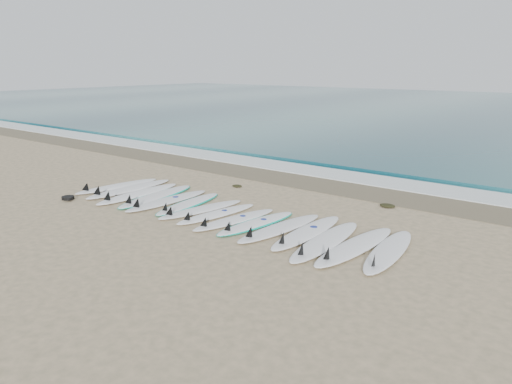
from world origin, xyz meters
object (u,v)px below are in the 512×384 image
Objects in this scene: surfboard_0 at (115,186)px; surfboard_14 at (388,251)px; leash_coil at (68,198)px; surfboard_7 at (215,214)px.

surfboard_0 is 0.99× the size of surfboard_14.
leash_coil is at bearing -80.95° from surfboard_0.
surfboard_0 reaches higher than surfboard_7.
surfboard_0 is 8.28m from surfboard_14.
surfboard_14 is at bearing 10.69° from leash_coil.
surfboard_14 reaches higher than leash_coil.
surfboard_7 is 5.18× the size of leash_coil.
surfboard_7 is at bearing 2.99° from surfboard_0.
leash_coil is at bearing -154.91° from surfboard_7.
surfboard_7 is 0.89× the size of surfboard_14.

